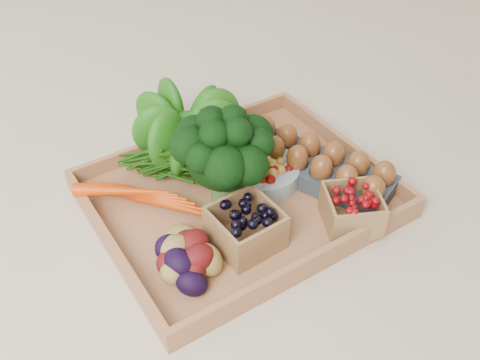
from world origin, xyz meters
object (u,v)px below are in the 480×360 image
broccoli (225,172)px  egg_carton (314,169)px  cherry_bowl (263,173)px  tray (240,200)px

broccoli → egg_carton: size_ratio=0.58×
cherry_bowl → egg_carton: 0.11m
broccoli → egg_carton: 0.20m
tray → cherry_bowl: 0.07m
cherry_bowl → egg_carton: (0.10, -0.05, -0.00)m
broccoli → egg_carton: (0.19, -0.04, -0.06)m
broccoli → egg_carton: bearing=-10.6°
tray → egg_carton: egg_carton is taller
tray → egg_carton: 0.17m
broccoli → egg_carton: broccoli is taller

